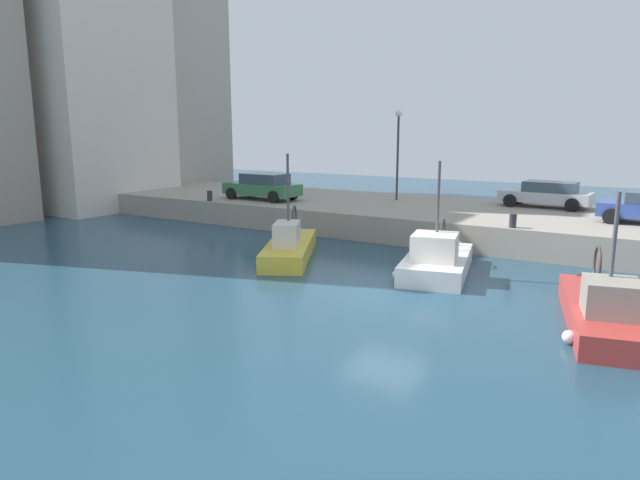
{
  "coord_description": "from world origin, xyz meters",
  "views": [
    {
      "loc": [
        -15.33,
        -7.06,
        5.05
      ],
      "look_at": [
        1.19,
        3.15,
        1.2
      ],
      "focal_mm": 31.62,
      "sensor_mm": 36.0,
      "label": 1
    }
  ],
  "objects_px": {
    "fishing_boat_white": "(438,267)",
    "parked_car_green": "(263,186)",
    "fishing_boat_red": "(600,317)",
    "parked_car_silver": "(547,194)",
    "fishing_boat_yellow": "(291,253)",
    "mooring_bollard_south": "(513,221)",
    "mooring_bollard_mid": "(210,196)",
    "quay_streetlamp": "(398,140)"
  },
  "relations": [
    {
      "from": "fishing_boat_white",
      "to": "parked_car_green",
      "type": "distance_m",
      "value": 13.53
    },
    {
      "from": "fishing_boat_red",
      "to": "parked_car_silver",
      "type": "xyz_separation_m",
      "value": [
        13.51,
        3.88,
        1.75
      ]
    },
    {
      "from": "fishing_boat_white",
      "to": "fishing_boat_yellow",
      "type": "relative_size",
      "value": 0.93
    },
    {
      "from": "parked_car_green",
      "to": "mooring_bollard_south",
      "type": "distance_m",
      "value": 14.04
    },
    {
      "from": "mooring_bollard_mid",
      "to": "quay_streetlamp",
      "type": "relative_size",
      "value": 0.11
    },
    {
      "from": "fishing_boat_yellow",
      "to": "parked_car_silver",
      "type": "distance_m",
      "value": 13.73
    },
    {
      "from": "parked_car_green",
      "to": "parked_car_silver",
      "type": "distance_m",
      "value": 14.73
    },
    {
      "from": "fishing_boat_yellow",
      "to": "mooring_bollard_south",
      "type": "distance_m",
      "value": 8.91
    },
    {
      "from": "fishing_boat_red",
      "to": "fishing_boat_yellow",
      "type": "relative_size",
      "value": 1.02
    },
    {
      "from": "fishing_boat_white",
      "to": "parked_car_green",
      "type": "relative_size",
      "value": 1.36
    },
    {
      "from": "fishing_boat_red",
      "to": "parked_car_green",
      "type": "distance_m",
      "value": 19.84
    },
    {
      "from": "fishing_boat_yellow",
      "to": "mooring_bollard_mid",
      "type": "distance_m",
      "value": 9.57
    },
    {
      "from": "fishing_boat_red",
      "to": "fishing_boat_white",
      "type": "bearing_deg",
      "value": 61.53
    },
    {
      "from": "fishing_boat_white",
      "to": "quay_streetlamp",
      "type": "relative_size",
      "value": 1.24
    },
    {
      "from": "fishing_boat_white",
      "to": "parked_car_silver",
      "type": "bearing_deg",
      "value": -9.23
    },
    {
      "from": "mooring_bollard_south",
      "to": "quay_streetlamp",
      "type": "bearing_deg",
      "value": 53.09
    },
    {
      "from": "fishing_boat_red",
      "to": "mooring_bollard_south",
      "type": "height_order",
      "value": "fishing_boat_red"
    },
    {
      "from": "fishing_boat_yellow",
      "to": "parked_car_green",
      "type": "distance_m",
      "value": 9.14
    },
    {
      "from": "parked_car_green",
      "to": "mooring_bollard_mid",
      "type": "relative_size",
      "value": 7.97
    },
    {
      "from": "parked_car_green",
      "to": "quay_streetlamp",
      "type": "distance_m",
      "value": 7.78
    },
    {
      "from": "fishing_boat_red",
      "to": "fishing_boat_white",
      "type": "relative_size",
      "value": 1.11
    },
    {
      "from": "mooring_bollard_mid",
      "to": "parked_car_silver",
      "type": "bearing_deg",
      "value": -66.77
    },
    {
      "from": "fishing_boat_red",
      "to": "parked_car_green",
      "type": "height_order",
      "value": "fishing_boat_red"
    },
    {
      "from": "fishing_boat_white",
      "to": "quay_streetlamp",
      "type": "height_order",
      "value": "quay_streetlamp"
    },
    {
      "from": "fishing_boat_white",
      "to": "mooring_bollard_south",
      "type": "height_order",
      "value": "fishing_boat_white"
    },
    {
      "from": "parked_car_silver",
      "to": "quay_streetlamp",
      "type": "relative_size",
      "value": 0.9
    },
    {
      "from": "fishing_boat_red",
      "to": "parked_car_green",
      "type": "bearing_deg",
      "value": 64.15
    },
    {
      "from": "fishing_boat_white",
      "to": "mooring_bollard_mid",
      "type": "distance_m",
      "value": 14.81
    },
    {
      "from": "fishing_boat_yellow",
      "to": "fishing_boat_white",
      "type": "bearing_deg",
      "value": -82.21
    },
    {
      "from": "fishing_boat_yellow",
      "to": "quay_streetlamp",
      "type": "height_order",
      "value": "quay_streetlamp"
    },
    {
      "from": "parked_car_silver",
      "to": "mooring_bollard_mid",
      "type": "bearing_deg",
      "value": 113.23
    },
    {
      "from": "mooring_bollard_south",
      "to": "fishing_boat_white",
      "type": "bearing_deg",
      "value": 154.75
    },
    {
      "from": "fishing_boat_yellow",
      "to": "parked_car_green",
      "type": "bearing_deg",
      "value": 44.46
    },
    {
      "from": "fishing_boat_yellow",
      "to": "parked_car_green",
      "type": "height_order",
      "value": "fishing_boat_yellow"
    },
    {
      "from": "fishing_boat_white",
      "to": "fishing_boat_yellow",
      "type": "xyz_separation_m",
      "value": [
        -0.81,
        5.92,
        -0.02
      ]
    },
    {
      "from": "quay_streetlamp",
      "to": "fishing_boat_yellow",
      "type": "bearing_deg",
      "value": 179.43
    },
    {
      "from": "fishing_boat_yellow",
      "to": "mooring_bollard_south",
      "type": "xyz_separation_m",
      "value": [
        4.42,
        -7.62,
        1.35
      ]
    },
    {
      "from": "parked_car_green",
      "to": "fishing_boat_white",
      "type": "bearing_deg",
      "value": -114.61
    },
    {
      "from": "fishing_boat_yellow",
      "to": "parked_car_silver",
      "type": "bearing_deg",
      "value": -34.02
    },
    {
      "from": "fishing_boat_yellow",
      "to": "mooring_bollard_mid",
      "type": "xyz_separation_m",
      "value": [
        4.42,
        8.38,
        1.35
      ]
    },
    {
      "from": "parked_car_silver",
      "to": "quay_streetlamp",
      "type": "height_order",
      "value": "quay_streetlamp"
    },
    {
      "from": "mooring_bollard_south",
      "to": "mooring_bollard_mid",
      "type": "height_order",
      "value": "same"
    }
  ]
}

